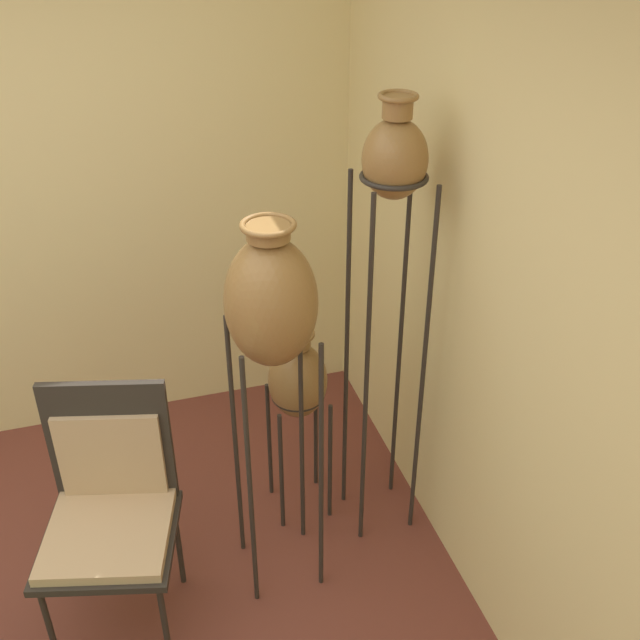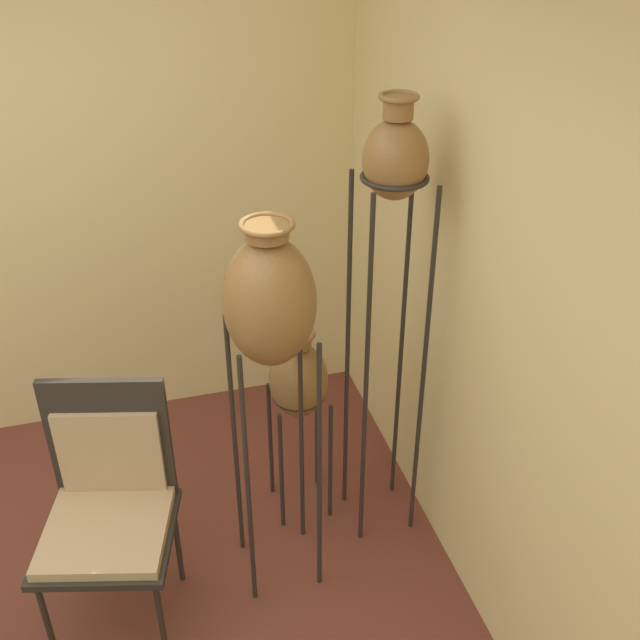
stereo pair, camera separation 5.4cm
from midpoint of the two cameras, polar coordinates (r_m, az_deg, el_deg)
wall_right at (r=2.48m, az=16.64°, el=-2.65°), size 0.06×7.87×2.70m
vase_stand_tall at (r=2.83m, az=5.07°, el=10.20°), size 0.27×0.27×2.01m
vase_stand_medium at (r=2.68m, az=-4.32°, el=1.00°), size 0.34×0.34×1.67m
vase_stand_short at (r=3.32m, az=-2.18°, el=-4.73°), size 0.26×0.26×0.99m
chair at (r=3.06m, az=-16.23°, el=-13.10°), size 0.61×0.59×1.06m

